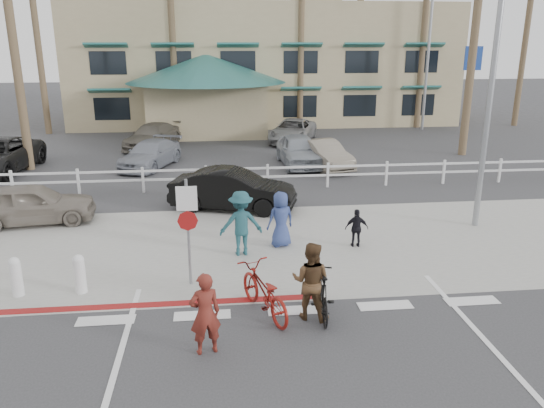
{
  "coord_description": "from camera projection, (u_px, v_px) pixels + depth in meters",
  "views": [
    {
      "loc": [
        -1.62,
        -9.56,
        5.59
      ],
      "look_at": [
        -0.18,
        3.64,
        1.5
      ],
      "focal_mm": 35.0,
      "sensor_mm": 36.0,
      "label": 1
    }
  ],
  "objects": [
    {
      "name": "ground",
      "position": [
        300.0,
        325.0,
        10.9
      ],
      "size": [
        140.0,
        140.0,
        0.0
      ],
      "primitive_type": "plane",
      "color": "#333335"
    },
    {
      "name": "bike_path",
      "position": [
        318.0,
        385.0,
        8.99
      ],
      "size": [
        12.0,
        16.0,
        0.01
      ],
      "primitive_type": "cube",
      "color": "#333335",
      "rests_on": "ground"
    },
    {
      "name": "lot_car_4",
      "position": [
        152.0,
        136.0,
        28.76
      ],
      "size": [
        3.27,
        4.81,
        1.29
      ],
      "primitive_type": "imported",
      "rotation": [
        0.0,
        0.0,
        -0.36
      ],
      "color": "#5E584E",
      "rests_on": "ground"
    },
    {
      "name": "palm_2",
      "position": [
        105.0,
        0.0,
        32.41
      ],
      "size": [
        4.0,
        4.0,
        16.0
      ],
      "primitive_type": null,
      "color": "black",
      "rests_on": "ground"
    },
    {
      "name": "sidewalk_plaza",
      "position": [
        275.0,
        245.0,
        15.17
      ],
      "size": [
        22.0,
        7.0,
        0.01
      ],
      "primitive_type": "cube",
      "color": "gray",
      "rests_on": "ground"
    },
    {
      "name": "rail_fence",
      "position": [
        270.0,
        177.0,
        20.78
      ],
      "size": [
        29.4,
        0.16,
        1.0
      ],
      "primitive_type": null,
      "color": "silver",
      "rests_on": "ground"
    },
    {
      "name": "streetlight_0",
      "position": [
        492.0,
        80.0,
        15.47
      ],
      "size": [
        0.6,
        2.0,
        9.0
      ],
      "primitive_type": null,
      "color": "gray",
      "rests_on": "ground"
    },
    {
      "name": "palm_5",
      "position": [
        301.0,
        26.0,
        33.15
      ],
      "size": [
        4.0,
        4.0,
        13.0
      ],
      "primitive_type": null,
      "color": "black",
      "rests_on": "ground"
    },
    {
      "name": "palm_3",
      "position": [
        171.0,
        17.0,
        32.17
      ],
      "size": [
        4.0,
        4.0,
        14.0
      ],
      "primitive_type": null,
      "color": "black",
      "rests_on": "ground"
    },
    {
      "name": "pedestrian_b",
      "position": [
        281.0,
        219.0,
        14.88
      ],
      "size": [
        0.9,
        0.73,
        1.6
      ],
      "primitive_type": "imported",
      "rotation": [
        0.0,
        0.0,
        3.47
      ],
      "color": "navy",
      "rests_on": "ground"
    },
    {
      "name": "streetlight_1",
      "position": [
        428.0,
        55.0,
        33.54
      ],
      "size": [
        0.6,
        2.0,
        9.5
      ],
      "primitive_type": null,
      "color": "gray",
      "rests_on": "ground"
    },
    {
      "name": "palm_11",
      "position": [
        477.0,
        10.0,
        25.17
      ],
      "size": [
        4.0,
        4.0,
        14.0
      ],
      "primitive_type": null,
      "color": "black",
      "rests_on": "ground"
    },
    {
      "name": "palm_10",
      "position": [
        12.0,
        31.0,
        22.34
      ],
      "size": [
        4.0,
        4.0,
        12.0
      ],
      "primitive_type": null,
      "color": "black",
      "rests_on": "ground"
    },
    {
      "name": "pedestrian_child",
      "position": [
        357.0,
        228.0,
        14.9
      ],
      "size": [
        0.68,
        0.35,
        1.11
      ],
      "primitive_type": "imported",
      "rotation": [
        0.0,
        0.0,
        3.02
      ],
      "color": "black",
      "rests_on": "ground"
    },
    {
      "name": "pedestrian_a",
      "position": [
        241.0,
        223.0,
        14.26
      ],
      "size": [
        1.21,
        0.76,
        1.79
      ],
      "primitive_type": "imported",
      "rotation": [
        0.0,
        0.0,
        3.22
      ],
      "color": "#1C4851",
      "rests_on": "ground"
    },
    {
      "name": "lot_car_3",
      "position": [
        324.0,
        154.0,
        24.22
      ],
      "size": [
        2.29,
        4.05,
        1.26
      ],
      "primitive_type": "imported",
      "rotation": [
        0.0,
        0.0,
        0.26
      ],
      "color": "gray",
      "rests_on": "ground"
    },
    {
      "name": "bike_black",
      "position": [
        322.0,
        293.0,
        11.14
      ],
      "size": [
        0.61,
        1.73,
        1.02
      ],
      "primitive_type": "imported",
      "rotation": [
        0.0,
        0.0,
        3.07
      ],
      "color": "black",
      "rests_on": "ground"
    },
    {
      "name": "palm_4",
      "position": [
        236.0,
        9.0,
        33.39
      ],
      "size": [
        4.0,
        4.0,
        15.0
      ],
      "primitive_type": null,
      "color": "black",
      "rests_on": "ground"
    },
    {
      "name": "palm_8",
      "position": [
        478.0,
        11.0,
        35.04
      ],
      "size": [
        4.0,
        4.0,
        15.0
      ],
      "primitive_type": null,
      "color": "black",
      "rests_on": "ground"
    },
    {
      "name": "car_red_compact",
      "position": [
        32.0,
        204.0,
        16.79
      ],
      "size": [
        4.03,
        2.07,
        1.31
      ],
      "primitive_type": "imported",
      "rotation": [
        0.0,
        0.0,
        1.71
      ],
      "color": "gray",
      "rests_on": "ground"
    },
    {
      "name": "lot_car_2",
      "position": [
        299.0,
        150.0,
        24.64
      ],
      "size": [
        1.88,
        4.31,
        1.45
      ],
      "primitive_type": "imported",
      "rotation": [
        0.0,
        0.0,
        0.04
      ],
      "color": "#9097A0",
      "rests_on": "ground"
    },
    {
      "name": "info_sign",
      "position": [
        469.0,
        89.0,
        32.42
      ],
      "size": [
        1.2,
        0.16,
        5.6
      ],
      "primitive_type": null,
      "color": "navy",
      "rests_on": "ground"
    },
    {
      "name": "parking_lot",
      "position": [
        246.0,
        151.0,
        27.99
      ],
      "size": [
        50.0,
        16.0,
        0.01
      ],
      "primitive_type": "cube",
      "color": "#333335",
      "rests_on": "ground"
    },
    {
      "name": "sign_post",
      "position": [
        188.0,
        227.0,
        12.32
      ],
      "size": [
        0.5,
        0.1,
        2.9
      ],
      "primitive_type": null,
      "color": "gray",
      "rests_on": "ground"
    },
    {
      "name": "palm_1",
      "position": [
        36.0,
        25.0,
        31.49
      ],
      "size": [
        4.0,
        4.0,
        13.0
      ],
      "primitive_type": null,
      "color": "black",
      "rests_on": "ground"
    },
    {
      "name": "curb_red",
      "position": [
        157.0,
        305.0,
        11.72
      ],
      "size": [
        7.0,
        0.25,
        0.02
      ],
      "primitive_type": "cube",
      "color": "maroon",
      "rests_on": "ground"
    },
    {
      "name": "bike_red",
      "position": [
        264.0,
        292.0,
        11.17
      ],
      "size": [
        1.4,
        2.14,
        1.06
      ],
      "primitive_type": "imported",
      "rotation": [
        0.0,
        0.0,
        3.52
      ],
      "color": "maroon",
      "rests_on": "ground"
    },
    {
      "name": "car_white_sedan",
      "position": [
        233.0,
        190.0,
        18.19
      ],
      "size": [
        4.51,
        2.69,
        1.4
      ],
      "primitive_type": "imported",
      "rotation": [
        0.0,
        0.0,
        1.27
      ],
      "color": "black",
      "rests_on": "ground"
    },
    {
      "name": "palm_7",
      "position": [
        425.0,
        18.0,
        33.83
      ],
      "size": [
        4.0,
        4.0,
        14.0
      ],
      "primitive_type": null,
      "color": "black",
      "rests_on": "ground"
    },
    {
      "name": "bollard_1",
      "position": [
        16.0,
        277.0,
        12.01
      ],
      "size": [
        0.26,
        0.26,
        0.95
      ],
      "primitive_type": null,
      "color": "silver",
      "rests_on": "ground"
    },
    {
      "name": "building",
      "position": [
        261.0,
        40.0,
        38.89
      ],
      "size": [
        28.0,
        16.0,
        11.3
      ],
      "primitive_type": null,
      "color": "tan",
      "rests_on": "ground"
    },
    {
      "name": "rider_black",
      "position": [
        311.0,
        281.0,
        10.96
      ],
      "size": [
        1.01,
        0.91,
        1.69
      ],
      "primitive_type": "imported",
      "rotation": [
        0.0,
        0.0,
        2.73
      ],
      "color": "#4C331E",
      "rests_on": "ground"
    },
    {
      "name": "lot_car_1",
      "position": [
        150.0,
        154.0,
        24.39
      ],
      "size": [
        3.02,
        4.49,
        1.21
      ],
      "primitive_type": "imported",
      "rotation": [
        0.0,
        0.0,
        -0.35
      ],
      "color": "gray",
      "rests_on": "ground"
    },
    {
      "name": "palm_9",
      "position": [
        527.0,
        26.0,
        34.7
      ],
      "size": [
        4.0,
        4.0,
        13.0
      ],
      "primitive_type": null,
      "color": "black",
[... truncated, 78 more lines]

